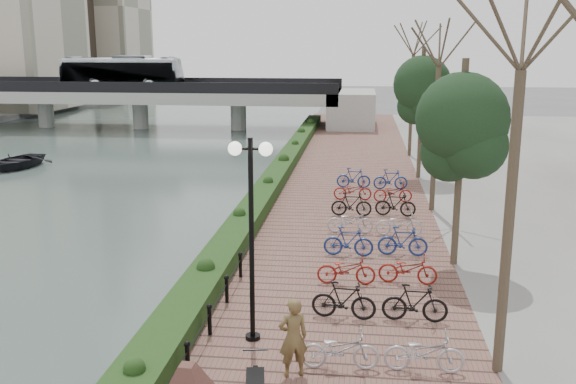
# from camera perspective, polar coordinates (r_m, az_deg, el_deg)

# --- Properties ---
(river_water) EXTENTS (30.00, 130.00, 0.02)m
(river_water) POSITION_cam_1_polar(r_m,az_deg,el_deg) (41.92, -21.94, 1.85)
(river_water) COLOR #4B5D59
(river_water) RESTS_ON ground
(promenade) EXTENTS (8.00, 75.00, 0.50)m
(promenade) POSITION_cam_1_polar(r_m,az_deg,el_deg) (29.51, 4.57, -1.10)
(promenade) COLOR brown
(promenade) RESTS_ON ground
(hedge) EXTENTS (1.10, 56.00, 0.60)m
(hedge) POSITION_cam_1_polar(r_m,az_deg,el_deg) (32.11, -1.32, 1.09)
(hedge) COLOR #183D16
(hedge) RESTS_ON promenade
(chain_fence) EXTENTS (0.10, 14.10, 0.70)m
(chain_fence) POSITION_cam_1_polar(r_m,az_deg,el_deg) (15.08, -7.88, -12.84)
(chain_fence) COLOR black
(chain_fence) RESTS_ON promenade
(lamppost) EXTENTS (1.02, 0.32, 4.86)m
(lamppost) POSITION_cam_1_polar(r_m,az_deg,el_deg) (14.62, -3.31, -0.42)
(lamppost) COLOR black
(lamppost) RESTS_ON promenade
(pedestrian) EXTENTS (0.75, 0.63, 1.75)m
(pedestrian) POSITION_cam_1_polar(r_m,az_deg,el_deg) (13.82, 0.46, -12.80)
(pedestrian) COLOR brown
(pedestrian) RESTS_ON promenade
(bicycle_parking) EXTENTS (2.40, 19.89, 1.00)m
(bicycle_parking) POSITION_cam_1_polar(r_m,az_deg,el_deg) (22.73, 7.74, -3.56)
(bicycle_parking) COLOR #B4B3B9
(bicycle_parking) RESTS_ON promenade
(street_trees) EXTENTS (3.20, 37.12, 6.80)m
(street_trees) POSITION_cam_1_polar(r_m,az_deg,el_deg) (24.28, 13.78, 3.81)
(street_trees) COLOR #382D21
(street_trees) RESTS_ON promenade
(bridge) EXTENTS (36.00, 10.77, 6.50)m
(bridge) POSITION_cam_1_polar(r_m,az_deg,el_deg) (59.81, -13.37, 8.73)
(bridge) COLOR #A0A19B
(bridge) RESTS_ON ground
(boat) EXTENTS (3.42, 4.53, 0.89)m
(boat) POSITION_cam_1_polar(r_m,az_deg,el_deg) (42.69, -22.95, 2.57)
(boat) COLOR black
(boat) RESTS_ON river_water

